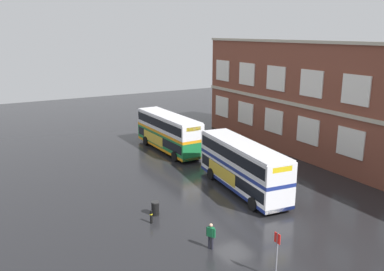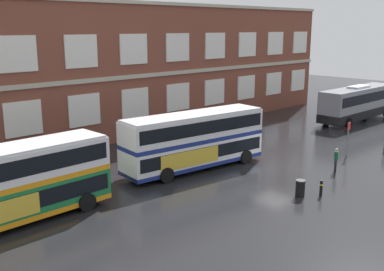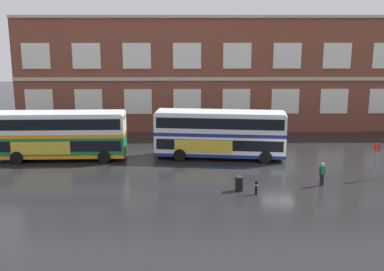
# 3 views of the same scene
# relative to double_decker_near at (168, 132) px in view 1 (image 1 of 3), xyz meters

# --- Properties ---
(ground_plane) EXTENTS (120.00, 120.00, 0.00)m
(ground_plane) POSITION_rel_double_decker_near_xyz_m (17.93, -1.62, -2.15)
(ground_plane) COLOR black
(double_decker_near) EXTENTS (11.05, 3.05, 4.07)m
(double_decker_near) POSITION_rel_double_decker_near_xyz_m (0.00, 0.00, 0.00)
(double_decker_near) COLOR #197038
(double_decker_near) RESTS_ON ground
(double_decker_middle) EXTENTS (11.22, 3.82, 4.07)m
(double_decker_middle) POSITION_rel_double_decker_near_xyz_m (13.57, 0.21, 0.00)
(double_decker_middle) COLOR silver
(double_decker_middle) RESTS_ON ground
(waiting_passenger) EXTENTS (0.60, 0.41, 1.70)m
(waiting_passenger) POSITION_rel_double_decker_near_xyz_m (20.33, -7.14, -1.22)
(waiting_passenger) COLOR black
(waiting_passenger) RESTS_ON ground
(bus_stand_flag) EXTENTS (0.44, 0.10, 2.70)m
(bus_stand_flag) POSITION_rel_double_decker_near_xyz_m (24.66, -5.73, -0.51)
(bus_stand_flag) COLOR slate
(bus_stand_flag) RESTS_ON ground
(station_litter_bin) EXTENTS (0.60, 0.60, 1.03)m
(station_litter_bin) POSITION_rel_double_decker_near_xyz_m (14.33, -8.15, -1.63)
(station_litter_bin) COLOR black
(station_litter_bin) RESTS_ON ground
(safety_bollard_west) EXTENTS (0.19, 0.19, 0.95)m
(safety_bollard_west) POSITION_rel_double_decker_near_xyz_m (15.39, -8.94, -1.66)
(safety_bollard_west) COLOR black
(safety_bollard_west) RESTS_ON ground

